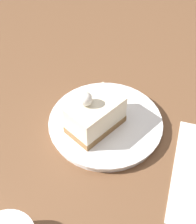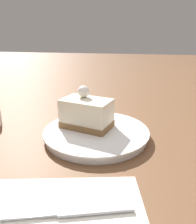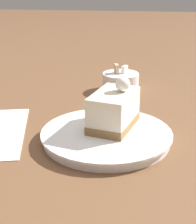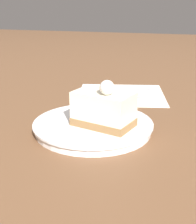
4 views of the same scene
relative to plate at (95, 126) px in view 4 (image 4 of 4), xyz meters
The scene contains 6 objects.
ground_plane 0.03m from the plate, ahead, with size 4.00×4.00×0.00m, color brown.
plate is the anchor object (origin of this frame).
cake_slice 0.05m from the plate, 62.09° to the left, with size 0.09×0.12×0.09m.
napkin 0.26m from the plate, behind, with size 0.25×0.27×0.00m.
fork 0.29m from the plate, behind, with size 0.06×0.17×0.00m.
knife 0.22m from the plate, behind, with size 0.07×0.19×0.00m.
Camera 4 is at (0.50, 0.16, 0.24)m, focal length 50.00 mm.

